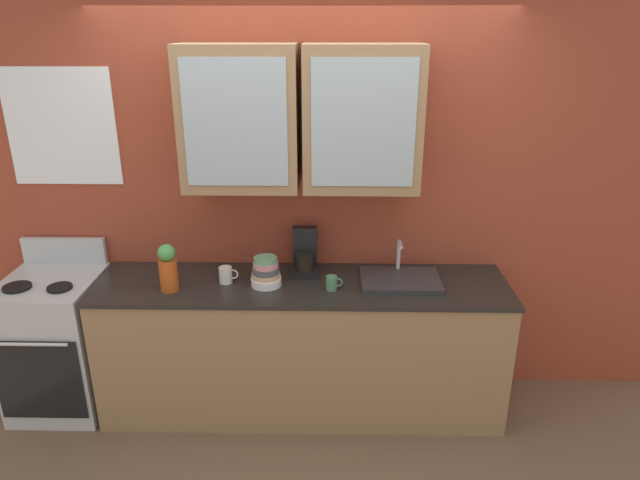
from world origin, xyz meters
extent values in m
plane|color=brown|center=(0.00, 0.00, 0.00)|extent=(10.00, 10.00, 0.00)
cube|color=#993D28|center=(0.00, 0.36, 1.29)|extent=(5.01, 0.10, 2.59)
cube|color=#93704C|center=(-0.35, 0.13, 1.89)|extent=(0.67, 0.35, 0.82)
cube|color=#9EADB7|center=(-0.35, -0.05, 1.89)|extent=(0.57, 0.01, 0.70)
cube|color=#93704C|center=(0.35, 0.13, 1.89)|extent=(0.67, 0.35, 0.82)
cube|color=#9EADB7|center=(0.35, -0.05, 1.89)|extent=(0.57, 0.01, 0.70)
cube|color=white|center=(-1.49, 0.31, 1.81)|extent=(0.68, 0.01, 0.72)
cube|color=#93704C|center=(0.00, 0.00, 0.44)|extent=(2.53, 0.60, 0.88)
cube|color=black|center=(0.00, 0.00, 0.89)|extent=(2.55, 0.63, 0.03)
cube|color=silver|center=(-1.59, 0.00, 0.45)|extent=(0.58, 0.59, 0.90)
cube|color=black|center=(-1.59, -0.30, 0.38)|extent=(0.53, 0.01, 0.54)
cylinder|color=silver|center=(-1.59, -0.33, 0.65)|extent=(0.46, 0.02, 0.02)
cube|color=silver|center=(-1.59, 0.28, 0.99)|extent=(0.55, 0.04, 0.18)
cylinder|color=black|center=(-1.72, -0.11, 0.91)|extent=(0.17, 0.17, 0.02)
cylinder|color=black|center=(-1.46, -0.11, 0.91)|extent=(0.15, 0.15, 0.02)
cube|color=#2D2D30|center=(0.61, 0.02, 0.92)|extent=(0.49, 0.35, 0.03)
cylinder|color=silver|center=(0.61, 0.17, 1.03)|extent=(0.02, 0.02, 0.19)
cylinder|color=silver|center=(0.61, 0.11, 1.12)|extent=(0.02, 0.12, 0.02)
cylinder|color=white|center=(-0.22, -0.03, 0.93)|extent=(0.19, 0.19, 0.05)
cylinder|color=#E0AD7F|center=(-0.22, -0.03, 0.96)|extent=(0.18, 0.18, 0.04)
cylinder|color=#4C4C54|center=(-0.22, -0.03, 1.00)|extent=(0.16, 0.16, 0.05)
cylinder|color=#D87F84|center=(-0.22, -0.03, 1.04)|extent=(0.15, 0.15, 0.04)
cylinder|color=#669972|center=(-0.22, -0.03, 1.07)|extent=(0.14, 0.14, 0.04)
cylinder|color=#BF4C19|center=(-0.79, -0.11, 1.00)|extent=(0.11, 0.11, 0.20)
sphere|color=#4C994C|center=(-0.79, -0.11, 1.15)|extent=(0.10, 0.10, 0.10)
cylinder|color=#4C7F59|center=(0.18, -0.09, 0.95)|extent=(0.07, 0.07, 0.09)
torus|color=#4C7F59|center=(0.22, -0.09, 0.95)|extent=(0.05, 0.01, 0.05)
cylinder|color=silver|center=(-0.47, 0.00, 0.96)|extent=(0.08, 0.08, 0.10)
torus|color=silver|center=(-0.42, 0.00, 0.96)|extent=(0.06, 0.01, 0.06)
cube|color=black|center=(0.01, 0.15, 0.92)|extent=(0.17, 0.20, 0.03)
cylinder|color=black|center=(0.01, 0.13, 0.99)|extent=(0.11, 0.11, 0.11)
cube|color=black|center=(0.01, 0.22, 1.06)|extent=(0.15, 0.06, 0.26)
camera|label=1|loc=(0.18, -3.17, 2.42)|focal=31.92mm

